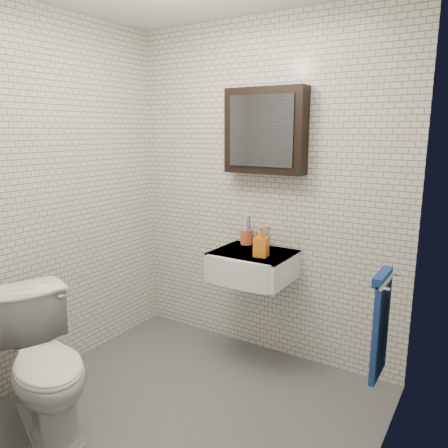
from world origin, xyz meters
name	(u,v)px	position (x,y,z in m)	size (l,w,h in m)	color
ground	(185,411)	(0.00, 0.00, 0.01)	(2.20, 2.00, 0.01)	#4E5155
room_shell	(180,175)	(0.00, 0.00, 1.47)	(2.22, 2.02, 2.51)	silver
washbasin	(250,266)	(0.05, 0.73, 0.76)	(0.55, 0.50, 0.20)	white
faucet	(263,238)	(0.05, 0.93, 0.92)	(0.06, 0.20, 0.15)	silver
mirror_cabinet	(265,131)	(0.05, 0.93, 1.70)	(0.60, 0.15, 0.60)	black
towel_rail	(381,321)	(1.04, 0.35, 0.72)	(0.09, 0.30, 0.58)	silver
toothbrush_cup	(246,236)	(-0.10, 0.94, 0.91)	(0.11, 0.11, 0.25)	#CE5533
soap_bottle	(261,242)	(0.15, 0.70, 0.95)	(0.09, 0.09, 0.21)	orange
toilet	(45,365)	(-0.59, -0.52, 0.39)	(0.44, 0.77, 0.79)	white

